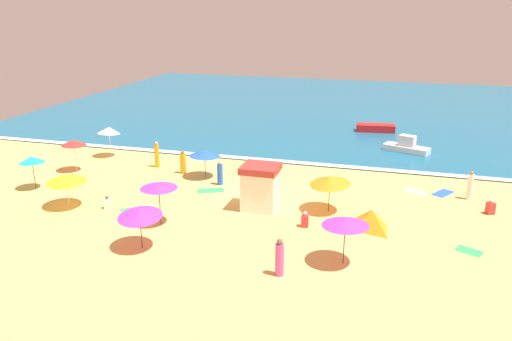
{
  "coord_description": "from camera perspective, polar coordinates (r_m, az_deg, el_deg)",
  "views": [
    {
      "loc": [
        8.18,
        -28.91,
        11.23
      ],
      "look_at": [
        -0.6,
        1.59,
        0.8
      ],
      "focal_mm": 35.76,
      "sensor_mm": 36.0,
      "label": 1
    }
  ],
  "objects": [
    {
      "name": "beach_towel_4",
      "position": [
        33.47,
        17.32,
        -2.26
      ],
      "size": [
        1.52,
        1.18,
        0.01
      ],
      "color": "white",
      "rests_on": "ground_plane"
    },
    {
      "name": "beachgoer_5",
      "position": [
        35.53,
        -8.18,
        0.86
      ],
      "size": [
        0.52,
        0.52,
        1.64
      ],
      "color": "orange",
      "rests_on": "ground_plane"
    },
    {
      "name": "beach_umbrella_6",
      "position": [
        28.7,
        8.26,
        -1.1
      ],
      "size": [
        3.24,
        3.24,
        2.18
      ],
      "color": "#4C3823",
      "rests_on": "ground_plane"
    },
    {
      "name": "lifeguard_cabana",
      "position": [
        28.96,
        0.5,
        -1.81
      ],
      "size": [
        2.07,
        1.97,
        2.6
      ],
      "color": "white",
      "rests_on": "ground_plane"
    },
    {
      "name": "beach_towel_3",
      "position": [
        26.59,
        22.74,
        -8.3
      ],
      "size": [
        1.44,
        1.25,
        0.01
      ],
      "color": "green",
      "rests_on": "ground_plane"
    },
    {
      "name": "beach_umbrella_2",
      "position": [
        31.02,
        -20.46,
        -0.82
      ],
      "size": [
        3.07,
        3.08,
        2.02
      ],
      "color": "silver",
      "rests_on": "ground_plane"
    },
    {
      "name": "beachgoer_3",
      "position": [
        37.18,
        -11.02,
        1.72
      ],
      "size": [
        0.46,
        0.46,
        1.89
      ],
      "color": "orange",
      "rests_on": "ground_plane"
    },
    {
      "name": "beachgoer_4",
      "position": [
        31.41,
        24.75,
        -3.79
      ],
      "size": [
        0.53,
        0.53,
        0.88
      ],
      "color": "red",
      "rests_on": "ground_plane"
    },
    {
      "name": "beachgoer_6",
      "position": [
        33.06,
        22.83,
        -1.62
      ],
      "size": [
        0.43,
        0.43,
        1.78
      ],
      "color": "white",
      "rests_on": "ground_plane"
    },
    {
      "name": "beach_towel_1",
      "position": [
        33.75,
        20.16,
        -2.39
      ],
      "size": [
        1.56,
        1.83,
        0.01
      ],
      "color": "blue",
      "rests_on": "ground_plane"
    },
    {
      "name": "beach_umbrella_3",
      "position": [
        40.33,
        -16.13,
        4.34
      ],
      "size": [
        2.15,
        2.17,
        2.4
      ],
      "color": "silver",
      "rests_on": "ground_plane"
    },
    {
      "name": "beachgoer_8",
      "position": [
        30.51,
        -16.27,
        -3.51
      ],
      "size": [
        0.53,
        0.53,
        0.78
      ],
      "color": "white",
      "rests_on": "ground_plane"
    },
    {
      "name": "ground_plane",
      "position": [
        32.07,
        0.24,
        -2.3
      ],
      "size": [
        60.0,
        60.0,
        0.0
      ],
      "primitive_type": "plane",
      "color": "#EDBC60"
    },
    {
      "name": "beachgoer_7",
      "position": [
        22.23,
        2.65,
        -9.78
      ],
      "size": [
        0.49,
        0.49,
        1.73
      ],
      "color": "#D84CA5",
      "rests_on": "ground_plane"
    },
    {
      "name": "small_boat_1",
      "position": [
        41.81,
        16.5,
        2.58
      ],
      "size": [
        3.69,
        2.35,
        1.31
      ],
      "color": "white",
      "rests_on": "ocean_water"
    },
    {
      "name": "beach_umbrella_5",
      "position": [
        34.29,
        -5.76,
        1.91
      ],
      "size": [
        2.76,
        2.76,
        1.9
      ],
      "color": "#4C3823",
      "rests_on": "ground_plane"
    },
    {
      "name": "beach_umbrella_7",
      "position": [
        37.47,
        -19.74,
        2.96
      ],
      "size": [
        1.89,
        1.88,
        2.31
      ],
      "color": "silver",
      "rests_on": "ground_plane"
    },
    {
      "name": "beach_umbrella_8",
      "position": [
        34.81,
        -23.79,
        1.14
      ],
      "size": [
        2.15,
        2.15,
        2.19
      ],
      "color": "#4C3823",
      "rests_on": "ground_plane"
    },
    {
      "name": "beach_towel_2",
      "position": [
        29.7,
        -14.08,
        -4.59
      ],
      "size": [
        1.52,
        1.47,
        0.01
      ],
      "color": "green",
      "rests_on": "ground_plane"
    },
    {
      "name": "beach_umbrella_1",
      "position": [
        24.73,
        -12.89,
        -4.68
      ],
      "size": [
        2.23,
        2.25,
        2.11
      ],
      "color": "#4C3823",
      "rests_on": "ground_plane"
    },
    {
      "name": "ocean_water",
      "position": [
        58.57,
        7.79,
        7.03
      ],
      "size": [
        60.0,
        44.0,
        0.1
      ],
      "primitive_type": "cube",
      "color": "#196084",
      "rests_on": "ground_plane"
    },
    {
      "name": "beach_towel_0",
      "position": [
        32.27,
        -5.1,
        -2.23
      ],
      "size": [
        1.89,
        1.49,
        0.01
      ],
      "color": "green",
      "rests_on": "ground_plane"
    },
    {
      "name": "wave_breaker_foam",
      "position": [
        37.82,
        2.85,
        1.06
      ],
      "size": [
        57.0,
        0.7,
        0.01
      ],
      "primitive_type": "cube",
      "color": "white",
      "rests_on": "ocean_water"
    },
    {
      "name": "beach_umbrella_0",
      "position": [
        27.11,
        -10.83,
        -1.64
      ],
      "size": [
        2.25,
        2.25,
        2.35
      ],
      "color": "#4C3823",
      "rests_on": "ground_plane"
    },
    {
      "name": "beach_umbrella_4",
      "position": [
        22.95,
        9.97,
        -5.64
      ],
      "size": [
        2.98,
        2.98,
        2.29
      ],
      "color": "#4C3823",
      "rests_on": "ground_plane"
    },
    {
      "name": "small_boat_0",
      "position": [
        47.85,
        13.23,
        4.67
      ],
      "size": [
        3.53,
        1.73,
        0.67
      ],
      "color": "red",
      "rests_on": "ocean_water"
    },
    {
      "name": "beach_tent",
      "position": [
        27.39,
        12.76,
        -5.29
      ],
      "size": [
        2.43,
        2.5,
        1.05
      ],
      "color": "orange",
      "rests_on": "ground_plane"
    },
    {
      "name": "beachgoer_2",
      "position": [
        33.02,
        -4.05,
        -0.34
      ],
      "size": [
        0.53,
        0.53,
        1.63
      ],
      "color": "blue",
      "rests_on": "ground_plane"
    },
    {
      "name": "beachgoer_1",
      "position": [
        27.07,
        5.49,
        -5.55
      ],
      "size": [
        0.43,
        0.43,
        0.86
      ],
      "color": "red",
      "rests_on": "ground_plane"
    }
  ]
}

